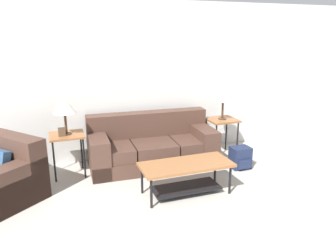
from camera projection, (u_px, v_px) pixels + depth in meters
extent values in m
cube|color=silver|center=(146.00, 81.00, 5.55)|extent=(9.11, 0.06, 2.60)
cube|color=#4C3328|center=(153.00, 159.00, 5.31)|extent=(2.03, 0.97, 0.22)
cube|color=#4C3328|center=(111.00, 151.00, 5.04)|extent=(0.68, 0.82, 0.20)
cube|color=#4C3328|center=(153.00, 147.00, 5.24)|extent=(0.68, 0.82, 0.20)
cube|color=#4C3328|center=(191.00, 143.00, 5.43)|extent=(0.68, 0.82, 0.20)
cube|color=#4C3328|center=(147.00, 124.00, 5.46)|extent=(2.01, 0.35, 0.40)
cube|color=#4C3328|center=(98.00, 154.00, 5.02)|extent=(0.32, 0.89, 0.58)
cube|color=#4C3328|center=(202.00, 143.00, 5.51)|extent=(0.32, 0.89, 0.58)
cube|color=#4C3328|center=(15.00, 150.00, 4.28)|extent=(0.80, 0.91, 0.40)
cube|color=#4C3328|center=(8.00, 189.00, 3.89)|extent=(0.95, 0.83, 0.56)
cube|color=#935B33|center=(186.00, 165.00, 4.29)|extent=(1.21, 0.53, 0.04)
cylinder|color=black|center=(151.00, 193.00, 3.97)|extent=(0.03, 0.03, 0.39)
cylinder|color=black|center=(230.00, 180.00, 4.34)|extent=(0.03, 0.03, 0.39)
cylinder|color=black|center=(142.00, 180.00, 4.35)|extent=(0.03, 0.03, 0.39)
cylinder|color=black|center=(215.00, 168.00, 4.71)|extent=(0.03, 0.03, 0.39)
cube|color=black|center=(186.00, 188.00, 4.38)|extent=(0.91, 0.37, 0.02)
cube|color=#935B33|center=(67.00, 135.00, 4.81)|extent=(0.50, 0.46, 0.03)
cylinder|color=black|center=(54.00, 162.00, 4.65)|extent=(0.03, 0.03, 0.61)
cylinder|color=black|center=(84.00, 158.00, 4.79)|extent=(0.03, 0.03, 0.61)
cylinder|color=black|center=(54.00, 153.00, 5.00)|extent=(0.03, 0.03, 0.61)
cylinder|color=black|center=(81.00, 150.00, 5.14)|extent=(0.03, 0.03, 0.61)
cube|color=#935B33|center=(222.00, 120.00, 5.67)|extent=(0.50, 0.46, 0.03)
cylinder|color=black|center=(216.00, 142.00, 5.51)|extent=(0.03, 0.03, 0.61)
cylinder|color=black|center=(237.00, 139.00, 5.65)|extent=(0.03, 0.03, 0.61)
cylinder|color=black|center=(206.00, 136.00, 5.86)|extent=(0.03, 0.03, 0.61)
cylinder|color=black|center=(226.00, 133.00, 6.00)|extent=(0.03, 0.03, 0.61)
cylinder|color=#472D1E|center=(67.00, 134.00, 4.80)|extent=(0.14, 0.14, 0.02)
cylinder|color=#472D1E|center=(66.00, 123.00, 4.76)|extent=(0.04, 0.04, 0.30)
cone|color=white|center=(64.00, 106.00, 4.69)|extent=(0.33, 0.33, 0.22)
cylinder|color=#472D1E|center=(222.00, 119.00, 5.66)|extent=(0.14, 0.14, 0.02)
cylinder|color=#472D1E|center=(223.00, 109.00, 5.62)|extent=(0.04, 0.04, 0.30)
cone|color=white|center=(223.00, 94.00, 5.55)|extent=(0.33, 0.33, 0.22)
cube|color=#1E2847|center=(240.00, 157.00, 5.20)|extent=(0.30, 0.23, 0.34)
cube|color=#1E2847|center=(245.00, 164.00, 5.10)|extent=(0.23, 0.05, 0.14)
cylinder|color=#1E2847|center=(231.00, 154.00, 5.29)|extent=(0.02, 0.02, 0.26)
cylinder|color=#1E2847|center=(240.00, 153.00, 5.34)|extent=(0.02, 0.02, 0.26)
cube|color=#4C3828|center=(62.00, 132.00, 4.70)|extent=(0.10, 0.04, 0.13)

